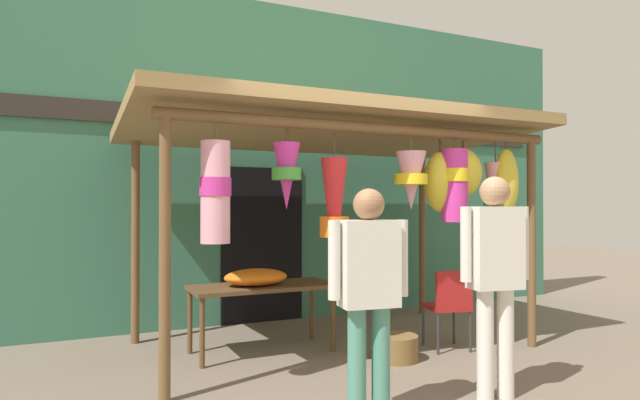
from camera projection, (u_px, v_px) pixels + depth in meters
name	position (u px, v px, depth m)	size (l,w,h in m)	color
ground_plane	(358.00, 373.00, 4.85)	(30.00, 30.00, 0.00)	#756656
shop_facade	(265.00, 162.00, 7.15)	(9.91, 0.29, 4.18)	#387056
market_stall_canopy	(349.00, 148.00, 5.67)	(4.33, 2.46, 2.48)	brown
display_table	(262.00, 292.00, 5.52)	(1.46, 0.65, 0.69)	brown
flower_heap_on_table	(257.00, 277.00, 5.47)	(0.65, 0.46, 0.17)	orange
folding_chair	(450.00, 302.00, 5.59)	(0.48, 0.48, 0.84)	#AD1E1E
wicker_basket_by_table	(396.00, 348.00, 5.24)	(0.43, 0.43, 0.24)	brown
vendor_in_orange	(369.00, 284.00, 3.75)	(0.59, 0.27, 1.63)	#4C8E7A
customer_foreground	(495.00, 266.00, 4.21)	(0.59, 0.29, 1.73)	silver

